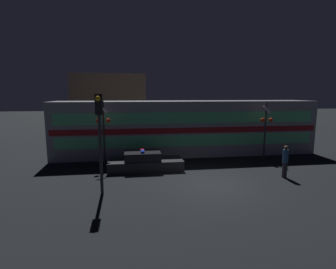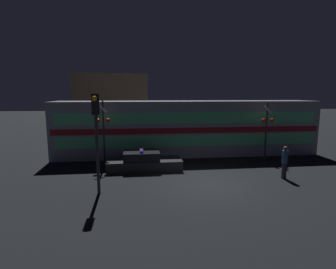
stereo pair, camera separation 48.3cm
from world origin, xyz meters
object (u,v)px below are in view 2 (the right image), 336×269
(pedestrian, at_px, (285,162))
(police_car, at_px, (144,162))
(train, at_px, (187,128))
(crossing_signal_near, at_px, (267,126))
(traffic_light_corner, at_px, (96,126))

(pedestrian, bearing_deg, police_car, 160.44)
(train, relative_size, crossing_signal_near, 4.89)
(train, xyz_separation_m, police_car, (-3.32, -3.77, -1.54))
(pedestrian, height_order, traffic_light_corner, traffic_light_corner)
(police_car, distance_m, crossing_signal_near, 8.68)
(crossing_signal_near, bearing_deg, police_car, -170.97)
(crossing_signal_near, xyz_separation_m, traffic_light_corner, (-10.50, -5.00, 0.77))
(train, bearing_deg, traffic_light_corner, -126.26)
(traffic_light_corner, bearing_deg, crossing_signal_near, 25.45)
(train, bearing_deg, police_car, -131.38)
(police_car, distance_m, pedestrian, 7.88)
(pedestrian, distance_m, crossing_signal_near, 4.32)
(crossing_signal_near, distance_m, traffic_light_corner, 11.66)
(pedestrian, bearing_deg, crossing_signal_near, 76.50)
(pedestrian, bearing_deg, traffic_light_corner, -173.82)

